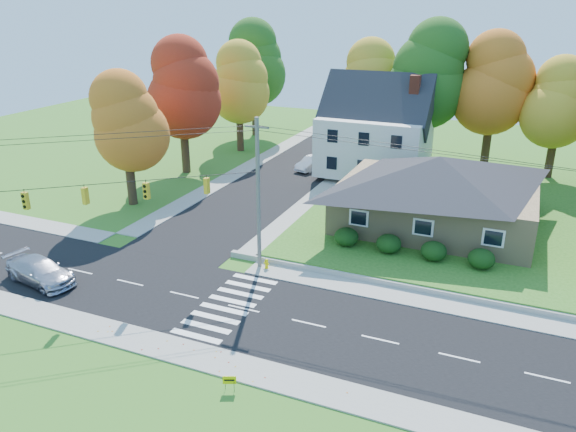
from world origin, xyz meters
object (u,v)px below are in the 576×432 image
object	(u,v)px
silver_sedan	(40,271)
fire_hydrant	(267,264)
white_car	(311,163)
ranch_house	(437,191)

from	to	relation	value
silver_sedan	fire_hydrant	size ratio (longest dim) A/B	7.24
white_car	fire_hydrant	distance (m)	23.36
white_car	silver_sedan	bearing A→B (deg)	-88.49
white_car	fire_hydrant	world-z (taller)	white_car
silver_sedan	fire_hydrant	xyz separation A→B (m)	(12.19, 7.24, -0.43)
ranch_house	fire_hydrant	world-z (taller)	ranch_house
ranch_house	white_car	distance (m)	18.90
ranch_house	white_car	size ratio (longest dim) A/B	3.51
white_car	fire_hydrant	size ratio (longest dim) A/B	5.78
white_car	fire_hydrant	bearing A→B (deg)	-62.23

